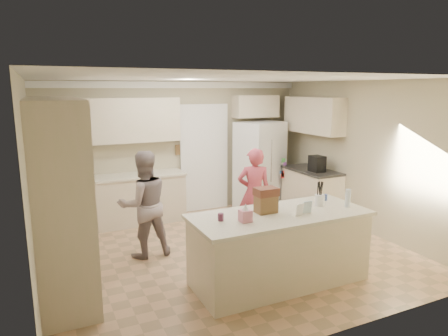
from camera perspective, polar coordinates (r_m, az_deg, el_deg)
name	(u,v)px	position (r m, az deg, el deg)	size (l,w,h in m)	color
floor	(228,254)	(6.22, 0.55, -12.12)	(5.20, 4.60, 0.02)	tan
ceiling	(228,78)	(5.71, 0.60, 12.79)	(5.20, 4.60, 0.02)	white
wall_back	(177,148)	(7.94, -6.68, 2.79)	(5.20, 0.02, 2.60)	#B3AB88
wall_front	(334,213)	(3.94, 15.39, -6.26)	(5.20, 0.02, 2.60)	#B3AB88
wall_left	(30,188)	(5.27, -25.95, -2.58)	(0.02, 4.60, 2.60)	#B3AB88
wall_right	(364,157)	(7.33, 19.31, 1.53)	(0.02, 4.60, 2.60)	#B3AB88
crown_back	(177,85)	(7.81, -6.77, 11.71)	(5.20, 0.08, 0.12)	white
pantry_bank	(58,191)	(5.50, -22.59, -3.12)	(0.60, 2.60, 2.35)	beige
back_base_cab	(124,201)	(7.54, -14.11, -4.61)	(2.20, 0.60, 0.88)	beige
back_countertop	(123,177)	(7.42, -14.26, -1.21)	(2.24, 0.63, 0.04)	#EDE3C7
back_upper_cab	(118,121)	(7.41, -14.84, 6.57)	(2.20, 0.35, 0.80)	beige
doorway_opening	(204,159)	(8.14, -2.90, 1.28)	(0.90, 0.06, 2.10)	black
doorway_casing	(204,159)	(8.11, -2.81, 1.24)	(1.02, 0.03, 2.22)	white
wall_frame_upper	(179,136)	(7.87, -6.49, 4.57)	(0.15, 0.02, 0.20)	brown
wall_frame_lower	(179,150)	(7.91, -6.45, 2.62)	(0.15, 0.02, 0.20)	brown
refrigerator	(260,165)	(8.28, 5.12, 0.37)	(0.90, 0.70, 1.80)	white
fridge_seam	(269,168)	(7.99, 6.39, -0.06)	(0.01, 0.02, 1.78)	gray
fridge_dispenser	(260,157)	(7.82, 5.10, 1.59)	(0.22, 0.03, 0.35)	black
fridge_handle_l	(267,161)	(7.92, 6.17, 0.95)	(0.02, 0.02, 0.85)	silver
fridge_handle_r	(271,161)	(7.97, 6.78, 1.01)	(0.02, 0.02, 0.85)	silver
over_fridge_cab	(255,106)	(8.37, 4.51, 8.77)	(0.95, 0.35, 0.45)	beige
right_base_cab	(311,193)	(8.04, 12.35, -3.55)	(0.60, 1.20, 0.88)	beige
right_countertop	(312,170)	(7.93, 12.43, -0.34)	(0.63, 1.24, 0.04)	#2D2B28
right_upper_cab	(313,115)	(8.03, 12.65, 7.36)	(0.35, 1.50, 0.70)	beige
coffee_maker	(317,164)	(7.72, 13.15, 0.60)	(0.22, 0.28, 0.30)	black
island_base	(279,249)	(5.25, 7.88, -11.45)	(2.20, 0.90, 0.88)	beige
island_top	(280,215)	(5.09, 8.02, -6.67)	(2.28, 0.96, 0.05)	#EDE3C7
utensil_crock	(320,200)	(5.47, 13.50, -4.51)	(0.13, 0.13, 0.15)	white
tissue_box	(245,216)	(4.71, 3.07, -6.84)	(0.13, 0.13, 0.14)	#CD748A
tissue_plume	(245,207)	(4.68, 3.08, -5.56)	(0.08, 0.08, 0.08)	white
dollhouse_body	(266,204)	(5.06, 6.01, -5.15)	(0.26, 0.18, 0.22)	brown
dollhouse_roof	(266,192)	(5.01, 6.05, -3.39)	(0.28, 0.20, 0.10)	#592D1E
jam_jar	(221,217)	(4.74, -0.48, -7.02)	(0.07, 0.07, 0.09)	#59263F
greeting_card_a	(300,210)	(4.99, 10.77, -5.88)	(0.12, 0.01, 0.16)	white
greeting_card_b	(307,207)	(5.11, 11.81, -5.50)	(0.12, 0.01, 0.16)	silver
water_bottle	(348,198)	(5.50, 17.27, -4.13)	(0.07, 0.07, 0.24)	silver
shaker_salt	(322,198)	(5.71, 13.76, -4.17)	(0.05, 0.05, 0.09)	#41599C
shaker_pepper	(326,197)	(5.75, 14.31, -4.09)	(0.05, 0.05, 0.09)	#41599C
teen_boy	(144,204)	(5.99, -11.36, -5.12)	(0.77, 0.60, 1.58)	gray
teen_girl	(254,193)	(6.65, 4.32, -3.60)	(0.55, 0.36, 1.51)	#BA4251
fridge_magnets	(269,169)	(7.98, 6.42, -0.07)	(0.76, 0.02, 1.44)	tan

